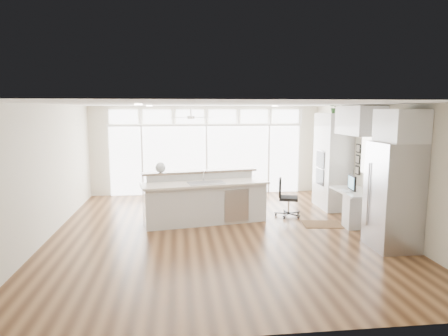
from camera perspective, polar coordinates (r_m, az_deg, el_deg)
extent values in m
cube|color=#432714|center=(8.65, -0.58, -9.15)|extent=(7.00, 8.00, 0.02)
cube|color=white|center=(8.25, -0.61, 9.10)|extent=(7.00, 8.00, 0.02)
cube|color=beige|center=(12.30, -2.54, 2.55)|extent=(7.00, 0.04, 2.70)
cube|color=beige|center=(4.47, 4.80, -7.82)|extent=(7.00, 0.04, 2.70)
cube|color=beige|center=(8.71, -24.15, -0.58)|extent=(0.04, 8.00, 2.70)
cube|color=beige|center=(9.38, 21.20, 0.17)|extent=(0.04, 8.00, 2.70)
cube|color=silver|center=(12.28, -2.51, 1.13)|extent=(5.80, 0.06, 2.08)
cube|color=silver|center=(12.18, -2.55, 7.35)|extent=(5.90, 0.06, 0.40)
cube|color=white|center=(9.60, 20.22, 1.60)|extent=(0.04, 0.85, 0.85)
cube|color=silver|center=(11.01, -4.75, 7.74)|extent=(1.16, 1.16, 0.32)
cube|color=white|center=(8.45, -0.75, 8.95)|extent=(3.40, 3.00, 0.02)
cube|color=silver|center=(10.87, 15.24, 0.97)|extent=(0.64, 1.20, 2.50)
cube|color=silver|center=(9.65, 18.11, -5.32)|extent=(0.72, 1.30, 0.76)
cube|color=silver|center=(9.42, 18.88, 6.43)|extent=(0.64, 1.30, 0.64)
cube|color=#A9A9AE|center=(8.08, 23.05, -3.69)|extent=(0.76, 0.90, 2.00)
cube|color=silver|center=(7.96, 23.96, 5.53)|extent=(0.64, 0.90, 0.60)
cube|color=black|center=(10.17, 18.62, 1.18)|extent=(0.06, 0.22, 0.80)
cube|color=silver|center=(9.22, -2.74, -4.30)|extent=(3.04, 1.59, 1.15)
cube|color=#362111|center=(9.44, 13.85, -7.80)|extent=(0.92, 0.72, 0.01)
cube|color=black|center=(9.86, 9.21, -4.23)|extent=(0.59, 0.56, 0.93)
sphere|color=silver|center=(9.30, -9.06, 0.08)|extent=(0.29, 0.29, 0.24)
cube|color=black|center=(9.51, 17.83, -2.00)|extent=(0.13, 0.46, 0.38)
cube|color=white|center=(9.47, 16.84, -3.11)|extent=(0.14, 0.35, 0.02)
imported|color=#31622A|center=(10.79, 15.52, 8.19)|extent=(0.30, 0.33, 0.24)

